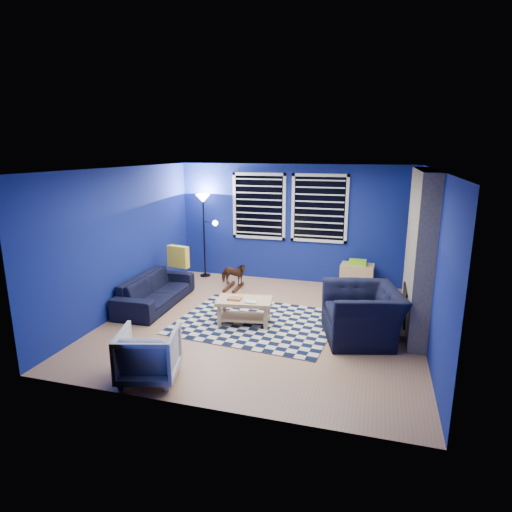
{
  "coord_description": "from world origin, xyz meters",
  "views": [
    {
      "loc": [
        1.72,
        -6.37,
        2.78
      ],
      "look_at": [
        -0.19,
        0.3,
        1.05
      ],
      "focal_mm": 30.0,
      "sensor_mm": 36.0,
      "label": 1
    }
  ],
  "objects_px": {
    "sofa": "(156,290)",
    "armchair_big": "(362,314)",
    "tv": "(418,226)",
    "cabinet": "(357,277)",
    "floor_lamp": "(204,210)",
    "coffee_table": "(244,306)",
    "rocking_horse": "(233,274)",
    "armchair_bent": "(149,354)"
  },
  "relations": [
    {
      "from": "tv",
      "to": "armchair_bent",
      "type": "bearing_deg",
      "value": -129.16
    },
    {
      "from": "coffee_table",
      "to": "armchair_big",
      "type": "bearing_deg",
      "value": -0.96
    },
    {
      "from": "tv",
      "to": "rocking_horse",
      "type": "distance_m",
      "value": 3.68
    },
    {
      "from": "sofa",
      "to": "armchair_big",
      "type": "xyz_separation_m",
      "value": [
        3.69,
        -0.42,
        0.11
      ]
    },
    {
      "from": "armchair_big",
      "to": "cabinet",
      "type": "bearing_deg",
      "value": 169.46
    },
    {
      "from": "tv",
      "to": "armchair_big",
      "type": "distance_m",
      "value": 2.53
    },
    {
      "from": "tv",
      "to": "coffee_table",
      "type": "relative_size",
      "value": 1.05
    },
    {
      "from": "armchair_big",
      "to": "rocking_horse",
      "type": "xyz_separation_m",
      "value": [
        -2.63,
        1.72,
        -0.08
      ]
    },
    {
      "from": "rocking_horse",
      "to": "cabinet",
      "type": "height_order",
      "value": "cabinet"
    },
    {
      "from": "tv",
      "to": "armchair_big",
      "type": "xyz_separation_m",
      "value": [
        -0.85,
        -2.15,
        -1.01
      ]
    },
    {
      "from": "cabinet",
      "to": "floor_lamp",
      "type": "xyz_separation_m",
      "value": [
        -3.33,
        0.07,
        1.23
      ]
    },
    {
      "from": "cabinet",
      "to": "tv",
      "type": "bearing_deg",
      "value": -6.55
    },
    {
      "from": "sofa",
      "to": "cabinet",
      "type": "bearing_deg",
      "value": -63.24
    },
    {
      "from": "armchair_big",
      "to": "coffee_table",
      "type": "xyz_separation_m",
      "value": [
        -1.87,
        0.03,
        -0.08
      ]
    },
    {
      "from": "rocking_horse",
      "to": "armchair_bent",
      "type": "bearing_deg",
      "value": -174.78
    },
    {
      "from": "sofa",
      "to": "armchair_bent",
      "type": "bearing_deg",
      "value": -154.64
    },
    {
      "from": "tv",
      "to": "armchair_bent",
      "type": "relative_size",
      "value": 1.39
    },
    {
      "from": "armchair_bent",
      "to": "rocking_horse",
      "type": "height_order",
      "value": "armchair_bent"
    },
    {
      "from": "sofa",
      "to": "floor_lamp",
      "type": "bearing_deg",
      "value": -6.61
    },
    {
      "from": "tv",
      "to": "cabinet",
      "type": "distance_m",
      "value": 1.55
    },
    {
      "from": "armchair_big",
      "to": "armchair_bent",
      "type": "height_order",
      "value": "armchair_big"
    },
    {
      "from": "armchair_bent",
      "to": "coffee_table",
      "type": "height_order",
      "value": "armchair_bent"
    },
    {
      "from": "rocking_horse",
      "to": "armchair_big",
      "type": "bearing_deg",
      "value": -120.3
    },
    {
      "from": "rocking_horse",
      "to": "cabinet",
      "type": "distance_m",
      "value": 2.51
    },
    {
      "from": "sofa",
      "to": "rocking_horse",
      "type": "bearing_deg",
      "value": -41.07
    },
    {
      "from": "armchair_big",
      "to": "cabinet",
      "type": "height_order",
      "value": "armchair_big"
    },
    {
      "from": "tv",
      "to": "cabinet",
      "type": "relative_size",
      "value": 1.5
    },
    {
      "from": "rocking_horse",
      "to": "floor_lamp",
      "type": "xyz_separation_m",
      "value": [
        -0.89,
        0.68,
        1.2
      ]
    },
    {
      "from": "floor_lamp",
      "to": "sofa",
      "type": "bearing_deg",
      "value": -94.84
    },
    {
      "from": "armchair_bent",
      "to": "floor_lamp",
      "type": "bearing_deg",
      "value": -91.81
    },
    {
      "from": "coffee_table",
      "to": "floor_lamp",
      "type": "bearing_deg",
      "value": 125.01
    },
    {
      "from": "coffee_table",
      "to": "cabinet",
      "type": "height_order",
      "value": "cabinet"
    },
    {
      "from": "tv",
      "to": "floor_lamp",
      "type": "distance_m",
      "value": 4.39
    },
    {
      "from": "tv",
      "to": "armchair_bent",
      "type": "height_order",
      "value": "tv"
    },
    {
      "from": "armchair_bent",
      "to": "coffee_table",
      "type": "distance_m",
      "value": 2.07
    },
    {
      "from": "armchair_big",
      "to": "cabinet",
      "type": "xyz_separation_m",
      "value": [
        -0.2,
        2.33,
        -0.11
      ]
    },
    {
      "from": "sofa",
      "to": "floor_lamp",
      "type": "distance_m",
      "value": 2.33
    },
    {
      "from": "rocking_horse",
      "to": "floor_lamp",
      "type": "distance_m",
      "value": 1.64
    },
    {
      "from": "coffee_table",
      "to": "rocking_horse",
      "type": "bearing_deg",
      "value": 114.47
    },
    {
      "from": "coffee_table",
      "to": "cabinet",
      "type": "relative_size",
      "value": 1.42
    },
    {
      "from": "cabinet",
      "to": "floor_lamp",
      "type": "height_order",
      "value": "floor_lamp"
    },
    {
      "from": "tv",
      "to": "coffee_table",
      "type": "xyz_separation_m",
      "value": [
        -2.72,
        -2.12,
        -1.09
      ]
    }
  ]
}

